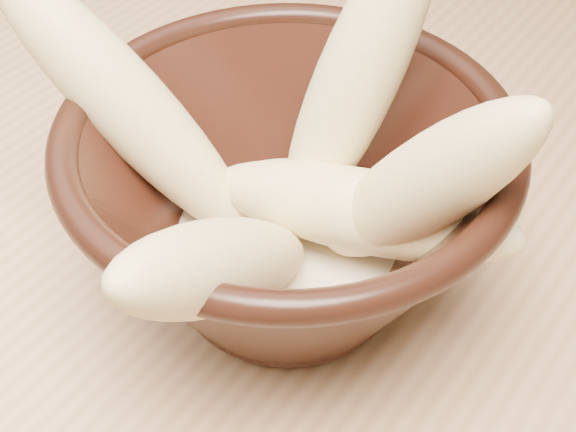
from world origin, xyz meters
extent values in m
cube|color=tan|center=(0.00, 0.00, 0.73)|extent=(1.20, 0.80, 0.04)
cylinder|color=tan|center=(-0.54, 0.34, 0.35)|extent=(0.05, 0.05, 0.71)
cylinder|color=black|center=(0.02, -0.14, 0.76)|extent=(0.10, 0.10, 0.01)
cylinder|color=black|center=(0.02, -0.14, 0.78)|extent=(0.10, 0.10, 0.01)
torus|color=black|center=(0.02, -0.14, 0.87)|extent=(0.23, 0.23, 0.02)
cylinder|color=beige|center=(0.02, -0.14, 0.79)|extent=(0.13, 0.13, 0.02)
ellipsoid|color=#E3C586|center=(0.03, -0.10, 0.88)|extent=(0.08, 0.12, 0.18)
ellipsoid|color=#E3C586|center=(-0.06, -0.17, 0.87)|extent=(0.17, 0.08, 0.17)
ellipsoid|color=#E3C586|center=(0.09, -0.13, 0.87)|extent=(0.13, 0.05, 0.16)
ellipsoid|color=#E3C586|center=(0.06, -0.13, 0.83)|extent=(0.18, 0.08, 0.07)
ellipsoid|color=#E3C586|center=(0.04, -0.21, 0.85)|extent=(0.06, 0.16, 0.14)
camera|label=1|loc=(0.20, -0.39, 1.12)|focal=50.00mm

